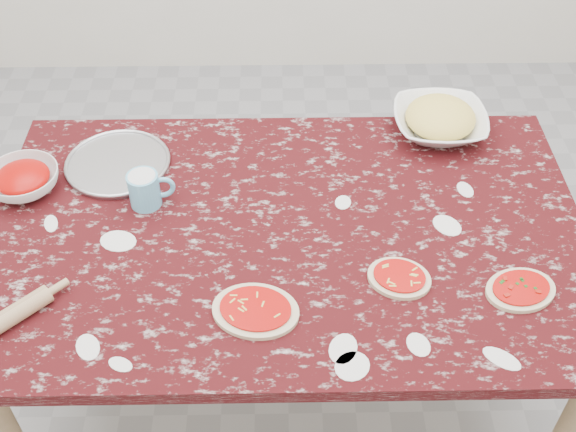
# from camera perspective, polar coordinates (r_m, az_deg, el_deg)

# --- Properties ---
(ground) EXTENTS (4.00, 4.00, 0.00)m
(ground) POSITION_cam_1_polar(r_m,az_deg,el_deg) (2.49, 0.00, -13.30)
(ground) COLOR gray
(worktable) EXTENTS (1.60, 1.00, 0.75)m
(worktable) POSITION_cam_1_polar(r_m,az_deg,el_deg) (1.97, 0.00, -2.78)
(worktable) COLOR #34090C
(worktable) RESTS_ON ground
(pizza_tray) EXTENTS (0.38, 0.38, 0.01)m
(pizza_tray) POSITION_cam_1_polar(r_m,az_deg,el_deg) (2.16, -13.43, 4.07)
(pizza_tray) COLOR #B2B2B7
(pizza_tray) RESTS_ON worktable
(sauce_bowl) EXTENTS (0.26, 0.26, 0.06)m
(sauce_bowl) POSITION_cam_1_polar(r_m,az_deg,el_deg) (2.13, -20.38, 2.66)
(sauce_bowl) COLOR white
(sauce_bowl) RESTS_ON worktable
(cheese_bowl) EXTENTS (0.29, 0.29, 0.07)m
(cheese_bowl) POSITION_cam_1_polar(r_m,az_deg,el_deg) (2.25, 12.00, 7.31)
(cheese_bowl) COLOR white
(cheese_bowl) RESTS_ON worktable
(flour_mug) EXTENTS (0.13, 0.09, 0.10)m
(flour_mug) POSITION_cam_1_polar(r_m,az_deg,el_deg) (1.98, -11.31, 2.12)
(flour_mug) COLOR #64B9DE
(flour_mug) RESTS_ON worktable
(pizza_left) EXTENTS (0.24, 0.21, 0.02)m
(pizza_left) POSITION_cam_1_polar(r_m,az_deg,el_deg) (1.72, -2.61, -7.54)
(pizza_left) COLOR beige
(pizza_left) RESTS_ON worktable
(pizza_mid) EXTENTS (0.19, 0.18, 0.02)m
(pizza_mid) POSITION_cam_1_polar(r_m,az_deg,el_deg) (1.80, 8.87, -4.90)
(pizza_mid) COLOR beige
(pizza_mid) RESTS_ON worktable
(pizza_right) EXTENTS (0.21, 0.18, 0.02)m
(pizza_right) POSITION_cam_1_polar(r_m,az_deg,el_deg) (1.84, 18.08, -5.61)
(pizza_right) COLOR beige
(pizza_right) RESTS_ON worktable
(rolling_pin) EXTENTS (0.20, 0.19, 0.05)m
(rolling_pin) POSITION_cam_1_polar(r_m,az_deg,el_deg) (1.80, -21.64, -7.70)
(rolling_pin) COLOR tan
(rolling_pin) RESTS_ON worktable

